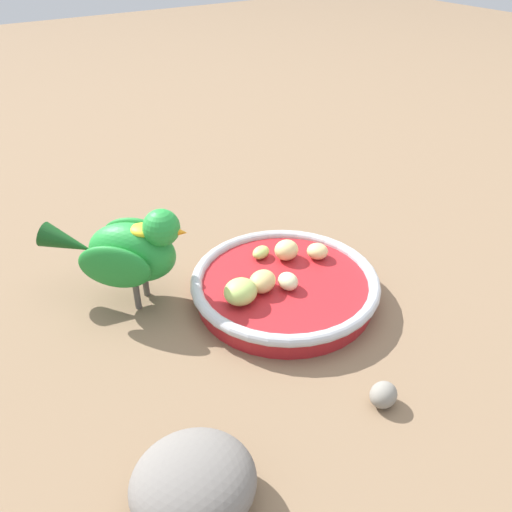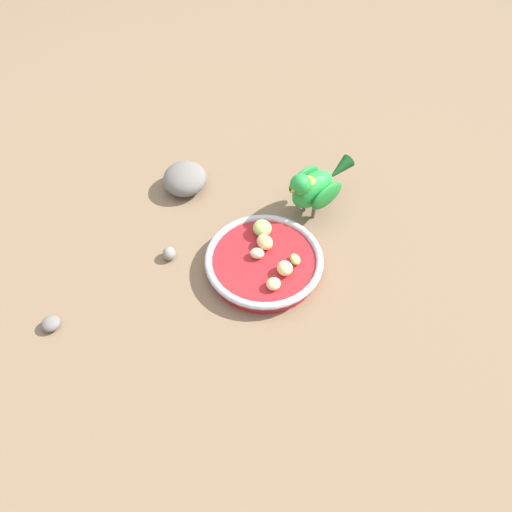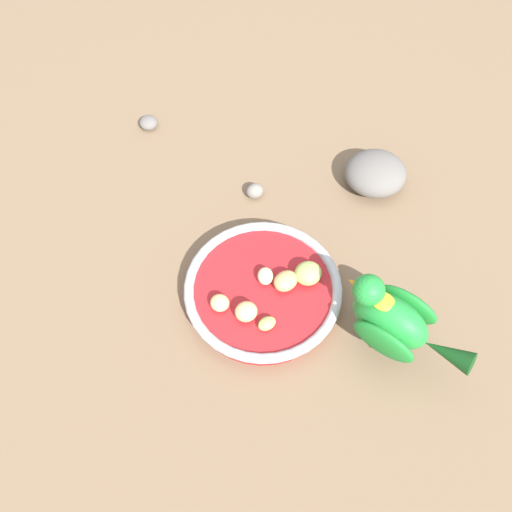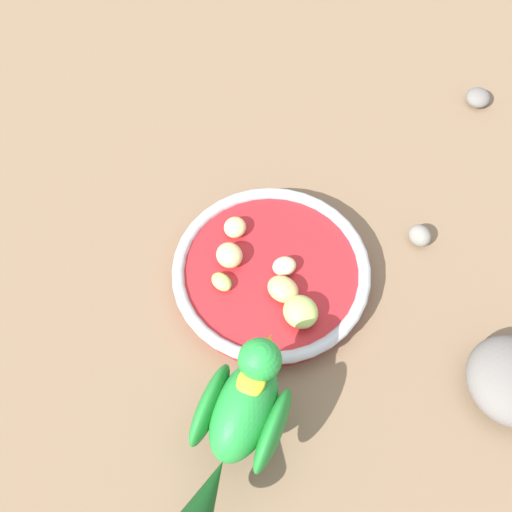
# 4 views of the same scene
# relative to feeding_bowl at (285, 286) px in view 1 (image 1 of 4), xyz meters

# --- Properties ---
(ground_plane) EXTENTS (4.00, 4.00, 0.00)m
(ground_plane) POSITION_rel_feeding_bowl_xyz_m (-0.01, -0.01, -0.02)
(ground_plane) COLOR #7A6047
(feeding_bowl) EXTENTS (0.22, 0.22, 0.03)m
(feeding_bowl) POSITION_rel_feeding_bowl_xyz_m (0.00, 0.00, 0.00)
(feeding_bowl) COLOR #AD1E23
(feeding_bowl) RESTS_ON ground_plane
(apple_piece_0) EXTENTS (0.04, 0.04, 0.02)m
(apple_piece_0) POSITION_rel_feeding_bowl_xyz_m (-0.03, -0.04, 0.02)
(apple_piece_0) COLOR #E5C67F
(apple_piece_0) RESTS_ON feeding_bowl
(apple_piece_1) EXTENTS (0.03, 0.03, 0.01)m
(apple_piece_1) POSITION_rel_feeding_bowl_xyz_m (-0.00, -0.06, 0.01)
(apple_piece_1) COLOR #B2CC66
(apple_piece_1) RESTS_ON feeding_bowl
(apple_piece_2) EXTENTS (0.02, 0.03, 0.02)m
(apple_piece_2) POSITION_rel_feeding_bowl_xyz_m (0.01, 0.01, 0.02)
(apple_piece_2) COLOR beige
(apple_piece_2) RESTS_ON feeding_bowl
(apple_piece_3) EXTENTS (0.04, 0.04, 0.02)m
(apple_piece_3) POSITION_rel_feeding_bowl_xyz_m (-0.06, -0.02, 0.02)
(apple_piece_3) COLOR #E5C67F
(apple_piece_3) RESTS_ON feeding_bowl
(apple_piece_4) EXTENTS (0.05, 0.04, 0.03)m
(apple_piece_4) POSITION_rel_feeding_bowl_xyz_m (0.06, 0.00, 0.02)
(apple_piece_4) COLOR #B2CC66
(apple_piece_4) RESTS_ON feeding_bowl
(apple_piece_5) EXTENTS (0.04, 0.04, 0.02)m
(apple_piece_5) POSITION_rel_feeding_bowl_xyz_m (0.03, -0.00, 0.02)
(apple_piece_5) COLOR tan
(apple_piece_5) RESTS_ON feeding_bowl
(parrot) EXTENTS (0.14, 0.14, 0.12)m
(parrot) POSITION_rel_feeding_bowl_xyz_m (0.15, -0.09, 0.05)
(parrot) COLOR #59544C
(parrot) RESTS_ON ground_plane
(rock_large) EXTENTS (0.10, 0.10, 0.05)m
(rock_large) POSITION_rel_feeding_bowl_xyz_m (0.21, 0.17, 0.01)
(rock_large) COLOR slate
(rock_large) RESTS_ON ground_plane
(pebble_0) EXTENTS (0.03, 0.03, 0.02)m
(pebble_0) POSITION_rel_feeding_bowl_xyz_m (0.02, 0.18, -0.01)
(pebble_0) COLOR gray
(pebble_0) RESTS_ON ground_plane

